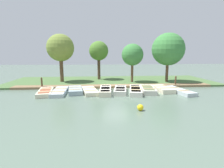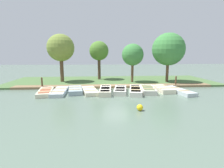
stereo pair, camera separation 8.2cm
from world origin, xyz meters
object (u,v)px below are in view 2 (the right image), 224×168
rowboat_0 (45,92)px  mooring_post_far (176,81)px  park_tree_right (168,49)px  rowboat_3 (90,91)px  park_tree_far_left (61,48)px  rowboat_2 (75,90)px  rowboat_4 (105,90)px  rowboat_1 (60,91)px  mooring_post_near (42,83)px  park_tree_left (99,51)px  rowboat_5 (120,90)px  buoy (140,108)px  rowboat_9 (179,91)px  rowboat_6 (136,90)px  rowboat_8 (163,89)px  rowboat_7 (148,90)px  park_tree_center (133,55)px

rowboat_0 → mooring_post_far: (-2.50, 12.57, 0.39)m
park_tree_right → rowboat_3: bearing=-63.4°
park_tree_far_left → park_tree_right: 12.20m
rowboat_2 → rowboat_4: bearing=74.3°
rowboat_1 → mooring_post_far: bearing=99.1°
mooring_post_near → park_tree_left: (-4.73, 5.66, 3.12)m
park_tree_right → rowboat_1: bearing=-68.7°
rowboat_5 → buoy: size_ratio=8.09×
rowboat_4 → mooring_post_near: mooring_post_near is taller
rowboat_9 → buoy: bearing=-55.6°
rowboat_5 → rowboat_6: (0.19, 1.32, -0.00)m
rowboat_3 → buoy: 6.13m
rowboat_5 → park_tree_right: size_ratio=0.55×
mooring_post_far → rowboat_6: bearing=-61.7°
mooring_post_far → park_tree_left: bearing=-120.7°
rowboat_9 → rowboat_3: bearing=-104.9°
rowboat_3 → buoy: bearing=21.1°
rowboat_8 → buoy: bearing=-37.3°
rowboat_7 → park_tree_far_left: size_ratio=0.59×
rowboat_4 → park_tree_left: size_ratio=0.70×
rowboat_1 → park_tree_right: bearing=108.9°
rowboat_5 → park_tree_left: bearing=-156.5°
rowboat_2 → rowboat_0: bearing=-88.7°
rowboat_0 → rowboat_5: bearing=81.5°
rowboat_3 → mooring_post_near: mooring_post_near is taller
rowboat_8 → rowboat_4: bearing=-91.6°
rowboat_9 → buoy: size_ratio=9.56×
rowboat_3 → mooring_post_near: (-2.27, -4.79, 0.40)m
rowboat_7 → rowboat_0: bearing=-81.2°
buoy → rowboat_6: bearing=171.2°
buoy → park_tree_left: bearing=-168.8°
rowboat_2 → park_tree_right: size_ratio=0.51×
rowboat_3 → park_tree_far_left: park_tree_far_left is taller
rowboat_2 → mooring_post_near: bearing=-128.9°
rowboat_2 → rowboat_9: bearing=77.0°
rowboat_5 → park_tree_right: 8.31m
buoy → rowboat_0: bearing=-125.2°
rowboat_5 → park_tree_left: 8.12m
park_tree_left → park_tree_center: park_tree_left is taller
rowboat_4 → park_tree_center: 6.46m
mooring_post_far → rowboat_7: bearing=-57.0°
rowboat_2 → park_tree_left: bearing=154.2°
rowboat_8 → park_tree_far_left: size_ratio=0.50×
park_tree_left → park_tree_center: bearing=56.8°
rowboat_3 → rowboat_8: (-0.15, 6.66, 0.03)m
park_tree_right → park_tree_far_left: bearing=-95.1°
rowboat_7 → rowboat_1: bearing=-82.3°
rowboat_0 → park_tree_right: bearing=100.7°
park_tree_center → rowboat_0: bearing=-60.5°
rowboat_1 → rowboat_6: rowboat_6 is taller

